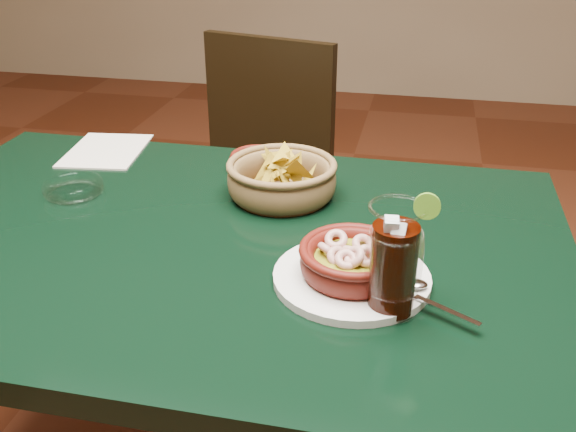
% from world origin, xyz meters
% --- Properties ---
extents(dining_table, '(1.20, 0.80, 0.75)m').
position_xyz_m(dining_table, '(0.00, 0.00, 0.65)').
color(dining_table, black).
rests_on(dining_table, ground).
extents(dining_chair, '(0.52, 0.52, 0.91)m').
position_xyz_m(dining_chair, '(-0.13, 0.71, 0.50)').
color(dining_chair, black).
rests_on(dining_chair, ground).
extents(shrimp_plate, '(0.30, 0.23, 0.07)m').
position_xyz_m(shrimp_plate, '(0.25, -0.09, 0.78)').
color(shrimp_plate, silver).
rests_on(shrimp_plate, dining_table).
extents(chip_basket, '(0.24, 0.24, 0.13)m').
position_xyz_m(chip_basket, '(0.09, 0.17, 0.79)').
color(chip_basket, brown).
rests_on(chip_basket, dining_table).
extents(guacamole_ramekin, '(0.13, 0.13, 0.05)m').
position_xyz_m(guacamole_ramekin, '(0.01, 0.28, 0.77)').
color(guacamole_ramekin, '#450E09').
rests_on(guacamole_ramekin, dining_table).
extents(cola_drink, '(0.16, 0.16, 0.18)m').
position_xyz_m(cola_drink, '(0.31, -0.16, 0.83)').
color(cola_drink, white).
rests_on(cola_drink, dining_table).
extents(glass_ashtray, '(0.12, 0.12, 0.03)m').
position_xyz_m(glass_ashtray, '(-0.30, 0.10, 0.76)').
color(glass_ashtray, white).
rests_on(glass_ashtray, dining_table).
extents(paper_menu, '(0.18, 0.23, 0.00)m').
position_xyz_m(paper_menu, '(-0.35, 0.32, 0.75)').
color(paper_menu, beige).
rests_on(paper_menu, dining_table).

